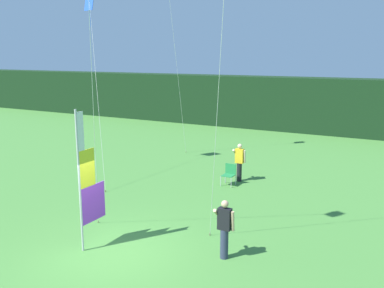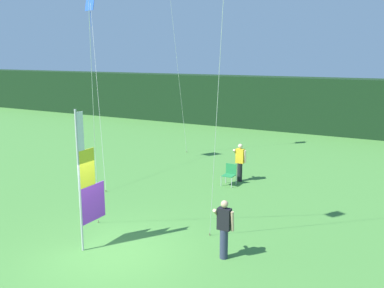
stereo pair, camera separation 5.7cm
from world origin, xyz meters
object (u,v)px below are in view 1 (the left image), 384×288
banner_flag (87,183)px  person_mid_field (225,228)px  kite_blue_diamond_3 (90,10)px  person_near_banner (239,161)px  folding_chair (229,173)px

banner_flag → person_mid_field: (3.69, 1.20, -1.05)m
banner_flag → kite_blue_diamond_3: bearing=129.4°
banner_flag → person_mid_field: size_ratio=2.44×
banner_flag → kite_blue_diamond_3: kite_blue_diamond_3 is taller
person_near_banner → folding_chair: 0.82m
banner_flag → person_mid_field: banner_flag is taller
person_near_banner → person_mid_field: person_near_banner is taller
person_mid_field → person_near_banner: bearing=109.2°
banner_flag → person_near_banner: 8.28m
kite_blue_diamond_3 → person_near_banner: bearing=11.7°
banner_flag → kite_blue_diamond_3: (-5.51, 6.71, 5.48)m
banner_flag → person_near_banner: (1.28, 8.11, -1.04)m
kite_blue_diamond_3 → banner_flag: bearing=-50.6°
person_mid_field → banner_flag: bearing=-162.0°
folding_chair → kite_blue_diamond_3: 9.59m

